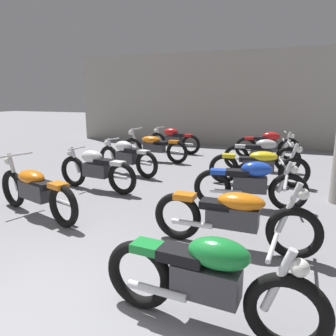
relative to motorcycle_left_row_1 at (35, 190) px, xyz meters
The scene contains 12 objects.
back_wall 9.05m from the motorcycle_left_row_1, 79.51° to the left, with size 13.16×0.24×3.60m, color #9E998E.
motorcycle_left_row_1 is the anchor object (origin of this frame).
motorcycle_left_row_2 1.64m from the motorcycle_left_row_1, 86.13° to the left, with size 1.97×0.49×0.88m.
motorcycle_left_row_3 3.10m from the motorcycle_left_row_1, 88.94° to the left, with size 1.92×0.71×0.88m.
motorcycle_left_row_4 4.85m from the motorcycle_left_row_1, 89.42° to the left, with size 2.17×0.68×0.97m.
motorcycle_left_row_5 6.46m from the motorcycle_left_row_1, 89.12° to the left, with size 1.97×0.50×0.88m.
motorcycle_right_row_0 3.66m from the motorcycle_left_row_1, 26.16° to the right, with size 1.97×0.48×0.88m.
motorcycle_right_row_1 3.24m from the motorcycle_left_row_1, ahead, with size 2.17×0.68×0.97m.
motorcycle_right_row_2 3.64m from the motorcycle_left_row_1, 26.53° to the left, with size 1.97×0.56×0.88m.
motorcycle_right_row_3 4.59m from the motorcycle_left_row_1, 44.73° to the left, with size 2.17×0.68×0.97m.
motorcycle_right_row_4 5.67m from the motorcycle_left_row_1, 55.59° to the left, with size 1.97×0.48×0.88m.
motorcycle_right_row_5 7.21m from the motorcycle_left_row_1, 63.50° to the left, with size 1.97×0.55×0.88m.
Camera 1 is at (2.20, -1.54, 1.97)m, focal length 34.73 mm.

